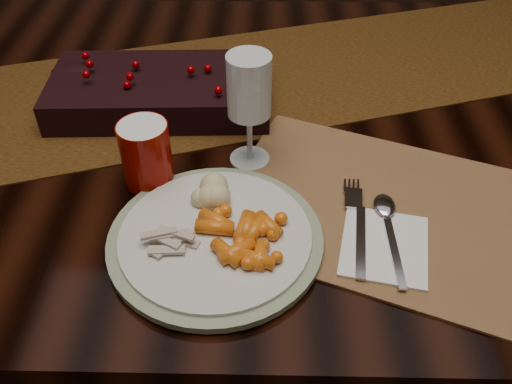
{
  "coord_description": "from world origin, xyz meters",
  "views": [
    {
      "loc": [
        0.02,
        -0.8,
        1.3
      ],
      "look_at": [
        0.01,
        -0.26,
        0.8
      ],
      "focal_mm": 38.0,
      "sensor_mm": 36.0,
      "label": 1
    }
  ],
  "objects_px": {
    "placemat_main": "(379,207)",
    "dinner_plate": "(215,238)",
    "centerpiece": "(160,86)",
    "dining_table": "(255,256)",
    "napkin": "(384,246)",
    "wine_glass": "(249,112)",
    "turkey_shreds": "(171,243)",
    "red_cup": "(146,155)",
    "baby_carrots": "(249,243)",
    "mashed_potatoes": "(211,188)"
  },
  "relations": [
    {
      "from": "baby_carrots",
      "to": "napkin",
      "type": "height_order",
      "value": "baby_carrots"
    },
    {
      "from": "placemat_main",
      "to": "red_cup",
      "type": "distance_m",
      "value": 0.35
    },
    {
      "from": "mashed_potatoes",
      "to": "napkin",
      "type": "relative_size",
      "value": 0.61
    },
    {
      "from": "centerpiece",
      "to": "placemat_main",
      "type": "bearing_deg",
      "value": -36.58
    },
    {
      "from": "dining_table",
      "to": "dinner_plate",
      "type": "bearing_deg",
      "value": -98.77
    },
    {
      "from": "baby_carrots",
      "to": "turkey_shreds",
      "type": "height_order",
      "value": "baby_carrots"
    },
    {
      "from": "dining_table",
      "to": "napkin",
      "type": "bearing_deg",
      "value": -60.16
    },
    {
      "from": "baby_carrots",
      "to": "wine_glass",
      "type": "height_order",
      "value": "wine_glass"
    },
    {
      "from": "dining_table",
      "to": "mashed_potatoes",
      "type": "relative_size",
      "value": 22.48
    },
    {
      "from": "turkey_shreds",
      "to": "wine_glass",
      "type": "distance_m",
      "value": 0.24
    },
    {
      "from": "baby_carrots",
      "to": "mashed_potatoes",
      "type": "xyz_separation_m",
      "value": [
        -0.05,
        0.09,
        0.01
      ]
    },
    {
      "from": "centerpiece",
      "to": "baby_carrots",
      "type": "relative_size",
      "value": 3.28
    },
    {
      "from": "dining_table",
      "to": "napkin",
      "type": "height_order",
      "value": "napkin"
    },
    {
      "from": "centerpiece",
      "to": "napkin",
      "type": "height_order",
      "value": "centerpiece"
    },
    {
      "from": "turkey_shreds",
      "to": "dining_table",
      "type": "bearing_deg",
      "value": 72.83
    },
    {
      "from": "placemat_main",
      "to": "napkin",
      "type": "xyz_separation_m",
      "value": [
        -0.01,
        -0.08,
        0.0
      ]
    },
    {
      "from": "dinner_plate",
      "to": "turkey_shreds",
      "type": "relative_size",
      "value": 4.55
    },
    {
      "from": "dinner_plate",
      "to": "turkey_shreds",
      "type": "xyz_separation_m",
      "value": [
        -0.06,
        -0.02,
        0.01
      ]
    },
    {
      "from": "placemat_main",
      "to": "dinner_plate",
      "type": "xyz_separation_m",
      "value": [
        -0.23,
        -0.07,
        0.01
      ]
    },
    {
      "from": "red_cup",
      "to": "wine_glass",
      "type": "xyz_separation_m",
      "value": [
        0.15,
        0.06,
        0.04
      ]
    },
    {
      "from": "placemat_main",
      "to": "napkin",
      "type": "relative_size",
      "value": 3.38
    },
    {
      "from": "centerpiece",
      "to": "turkey_shreds",
      "type": "height_order",
      "value": "centerpiece"
    },
    {
      "from": "dining_table",
      "to": "placemat_main",
      "type": "distance_m",
      "value": 0.48
    },
    {
      "from": "centerpiece",
      "to": "dinner_plate",
      "type": "distance_m",
      "value": 0.36
    },
    {
      "from": "baby_carrots",
      "to": "turkey_shreds",
      "type": "xyz_separation_m",
      "value": [
        -0.1,
        -0.0,
        -0.0
      ]
    },
    {
      "from": "dinner_plate",
      "to": "turkey_shreds",
      "type": "bearing_deg",
      "value": -156.46
    },
    {
      "from": "mashed_potatoes",
      "to": "dining_table",
      "type": "bearing_deg",
      "value": 76.63
    },
    {
      "from": "dining_table",
      "to": "centerpiece",
      "type": "relative_size",
      "value": 4.7
    },
    {
      "from": "placemat_main",
      "to": "red_cup",
      "type": "relative_size",
      "value": 4.35
    },
    {
      "from": "red_cup",
      "to": "napkin",
      "type": "bearing_deg",
      "value": -21.05
    },
    {
      "from": "centerpiece",
      "to": "turkey_shreds",
      "type": "distance_m",
      "value": 0.37
    },
    {
      "from": "dinner_plate",
      "to": "wine_glass",
      "type": "xyz_separation_m",
      "value": [
        0.04,
        0.18,
        0.08
      ]
    },
    {
      "from": "centerpiece",
      "to": "placemat_main",
      "type": "height_order",
      "value": "centerpiece"
    },
    {
      "from": "baby_carrots",
      "to": "napkin",
      "type": "relative_size",
      "value": 0.89
    },
    {
      "from": "placemat_main",
      "to": "wine_glass",
      "type": "relative_size",
      "value": 2.41
    },
    {
      "from": "placemat_main",
      "to": "turkey_shreds",
      "type": "relative_size",
      "value": 6.94
    },
    {
      "from": "placemat_main",
      "to": "baby_carrots",
      "type": "xyz_separation_m",
      "value": [
        -0.19,
        -0.1,
        0.03
      ]
    },
    {
      "from": "baby_carrots",
      "to": "wine_glass",
      "type": "relative_size",
      "value": 0.64
    },
    {
      "from": "dining_table",
      "to": "wine_glass",
      "type": "xyz_separation_m",
      "value": [
        -0.01,
        -0.12,
        0.47
      ]
    },
    {
      "from": "mashed_potatoes",
      "to": "red_cup",
      "type": "relative_size",
      "value": 0.79
    },
    {
      "from": "baby_carrots",
      "to": "red_cup",
      "type": "distance_m",
      "value": 0.22
    },
    {
      "from": "turkey_shreds",
      "to": "red_cup",
      "type": "bearing_deg",
      "value": 109.83
    },
    {
      "from": "centerpiece",
      "to": "placemat_main",
      "type": "relative_size",
      "value": 0.87
    },
    {
      "from": "centerpiece",
      "to": "red_cup",
      "type": "xyz_separation_m",
      "value": [
        0.01,
        -0.21,
        0.01
      ]
    },
    {
      "from": "red_cup",
      "to": "wine_glass",
      "type": "height_order",
      "value": "wine_glass"
    },
    {
      "from": "centerpiece",
      "to": "baby_carrots",
      "type": "xyz_separation_m",
      "value": [
        0.17,
        -0.36,
        -0.01
      ]
    },
    {
      "from": "turkey_shreds",
      "to": "red_cup",
      "type": "height_order",
      "value": "red_cup"
    },
    {
      "from": "dining_table",
      "to": "turkey_shreds",
      "type": "bearing_deg",
      "value": -107.17
    },
    {
      "from": "baby_carrots",
      "to": "mashed_potatoes",
      "type": "distance_m",
      "value": 0.11
    },
    {
      "from": "red_cup",
      "to": "wine_glass",
      "type": "relative_size",
      "value": 0.56
    }
  ]
}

